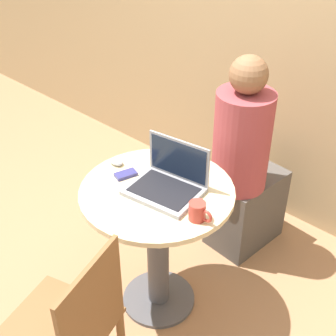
{
  "coord_description": "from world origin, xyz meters",
  "views": [
    {
      "loc": [
        1.16,
        -1.2,
        1.97
      ],
      "look_at": [
        0.02,
        0.05,
        0.83
      ],
      "focal_mm": 50.0,
      "sensor_mm": 36.0,
      "label": 1
    }
  ],
  "objects": [
    {
      "name": "ground_plane",
      "position": [
        0.0,
        0.0,
        0.0
      ],
      "size": [
        12.0,
        12.0,
        0.0
      ],
      "primitive_type": "plane",
      "color": "#9E704C"
    },
    {
      "name": "back_wall",
      "position": [
        0.0,
        1.12,
        1.3
      ],
      "size": [
        7.0,
        0.05,
        2.6
      ],
      "color": "tan",
      "rests_on": "ground_plane"
    },
    {
      "name": "round_table",
      "position": [
        0.0,
        0.0,
        0.51
      ],
      "size": [
        0.7,
        0.7,
        0.73
      ],
      "color": "#4C4C51",
      "rests_on": "ground_plane"
    },
    {
      "name": "laptop",
      "position": [
        0.04,
        0.03,
        0.77
      ],
      "size": [
        0.34,
        0.29,
        0.21
      ],
      "color": "gray",
      "rests_on": "round_table"
    },
    {
      "name": "cell_phone",
      "position": [
        -0.18,
        -0.02,
        0.74
      ],
      "size": [
        0.08,
        0.11,
        0.02
      ],
      "color": "navy",
      "rests_on": "round_table"
    },
    {
      "name": "computer_mouse",
      "position": [
        -0.28,
        0.02,
        0.74
      ],
      "size": [
        0.08,
        0.05,
        0.03
      ],
      "color": "#B2B2B7",
      "rests_on": "round_table"
    },
    {
      "name": "coffee_cup",
      "position": [
        0.26,
        -0.04,
        0.77
      ],
      "size": [
        0.11,
        0.07,
        0.08
      ],
      "color": "#B2382D",
      "rests_on": "round_table"
    },
    {
      "name": "chair_empty",
      "position": [
        0.11,
        -0.61,
        0.44
      ],
      "size": [
        0.5,
        0.5,
        0.84
      ],
      "color": "brown",
      "rests_on": "ground_plane"
    },
    {
      "name": "person_seated",
      "position": [
        0.05,
        0.65,
        0.51
      ],
      "size": [
        0.32,
        0.48,
        1.2
      ],
      "color": "#4C4742",
      "rests_on": "ground_plane"
    }
  ]
}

